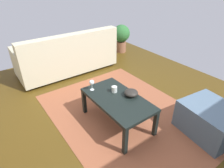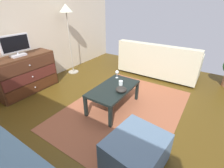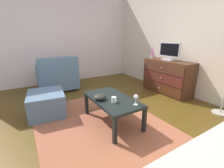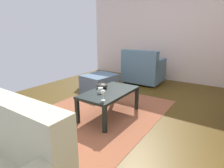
% 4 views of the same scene
% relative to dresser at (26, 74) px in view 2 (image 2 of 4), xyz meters
% --- Properties ---
extents(ground_plane, '(5.96, 4.94, 0.05)m').
position_rel_dresser_xyz_m(ground_plane, '(0.36, -1.92, -0.43)').
color(ground_plane, '#4D3811').
extents(wall_accent_rear, '(5.96, 0.12, 2.77)m').
position_rel_dresser_xyz_m(wall_accent_rear, '(0.36, 0.31, 0.98)').
color(wall_accent_rear, beige).
rests_on(wall_accent_rear, ground_plane).
extents(area_rug, '(2.60, 1.90, 0.01)m').
position_rel_dresser_xyz_m(area_rug, '(0.56, -2.12, -0.40)').
color(area_rug, brown).
rests_on(area_rug, ground_plane).
extents(dresser, '(1.23, 0.49, 0.81)m').
position_rel_dresser_xyz_m(dresser, '(0.00, 0.00, 0.00)').
color(dresser, '#4B2A18').
rests_on(dresser, ground_plane).
extents(tv, '(0.56, 0.18, 0.42)m').
position_rel_dresser_xyz_m(tv, '(-0.04, 0.02, 0.62)').
color(tv, silver).
rests_on(tv, dresser).
extents(coffee_table, '(1.02, 0.57, 0.42)m').
position_rel_dresser_xyz_m(coffee_table, '(0.50, -1.91, -0.03)').
color(coffee_table, black).
rests_on(coffee_table, ground_plane).
extents(wine_glass, '(0.07, 0.07, 0.16)m').
position_rel_dresser_xyz_m(wine_glass, '(0.88, -1.75, 0.13)').
color(wine_glass, silver).
rests_on(wine_glass, coffee_table).
extents(mug, '(0.11, 0.08, 0.08)m').
position_rel_dresser_xyz_m(mug, '(0.65, -1.98, 0.06)').
color(mug, silver).
rests_on(mug, coffee_table).
extents(bowl_decorative, '(0.19, 0.19, 0.09)m').
position_rel_dresser_xyz_m(bowl_decorative, '(0.44, -2.10, 0.06)').
color(bowl_decorative, black).
rests_on(bowl_decorative, coffee_table).
extents(couch_large, '(0.85, 2.02, 0.87)m').
position_rel_dresser_xyz_m(couch_large, '(2.43, -2.09, -0.07)').
color(couch_large, '#332319').
rests_on(couch_large, ground_plane).
extents(ottoman, '(0.77, 0.68, 0.41)m').
position_rel_dresser_xyz_m(ottoman, '(-0.36, -2.78, -0.20)').
color(ottoman, slate).
rests_on(ottoman, ground_plane).
extents(standing_lamp, '(0.32, 0.32, 1.75)m').
position_rel_dresser_xyz_m(standing_lamp, '(1.30, -0.05, 1.09)').
color(standing_lamp, '#A59E8C').
rests_on(standing_lamp, ground_plane).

